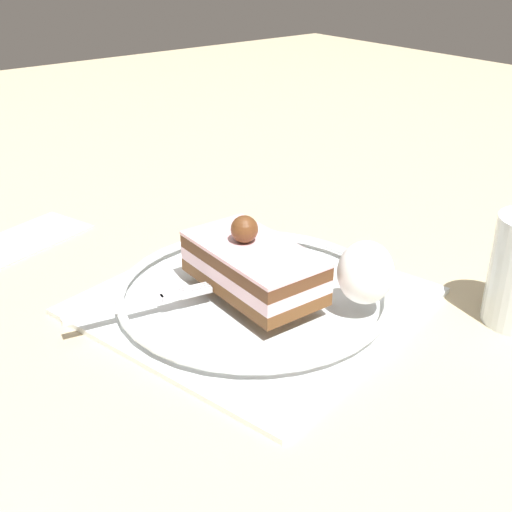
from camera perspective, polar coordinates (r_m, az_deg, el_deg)
name	(u,v)px	position (r m, az deg, el deg)	size (l,w,h in m)	color
ground_plane	(246,307)	(0.56, -0.91, -4.49)	(2.40, 2.40, 0.00)	#C1AF87
dessert_plate	(256,296)	(0.56, 0.00, -3.56)	(0.30, 0.30, 0.02)	white
cake_slice	(253,265)	(0.55, -0.29, -0.82)	(0.13, 0.07, 0.06)	brown
whipped_cream_dollop	(365,272)	(0.53, 9.61, -1.44)	(0.05, 0.05, 0.05)	white
fork	(144,303)	(0.54, -9.82, -4.06)	(0.03, 0.12, 0.00)	silver
folded_napkin	(26,238)	(0.72, -19.61, 1.47)	(0.13, 0.07, 0.00)	beige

